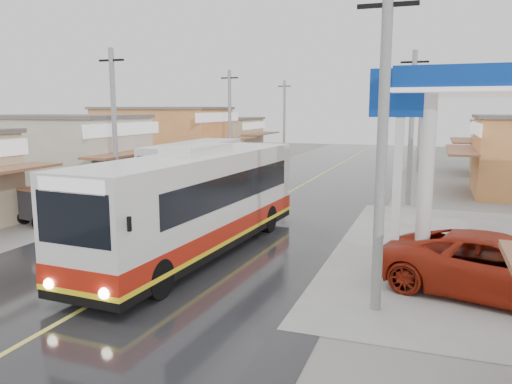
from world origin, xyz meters
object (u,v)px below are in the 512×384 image
jeepney (500,267)px  tricycle_near (46,202)px  coach_bus (200,202)px  tyre_stack (103,218)px  second_bus (195,168)px  cyclist (179,194)px

jeepney → tricycle_near: jeepney is taller
jeepney → tricycle_near: size_ratio=2.54×
coach_bus → tyre_stack: size_ratio=14.23×
second_bus → jeepney: size_ratio=1.55×
coach_bus → jeepney: coach_bus is taller
coach_bus → tricycle_near: size_ratio=5.12×
tyre_stack → coach_bus: bearing=-24.4°
cyclist → tricycle_near: size_ratio=0.87×
second_bus → cyclist: 3.55m
cyclist → tyre_stack: 4.57m
second_bus → tricycle_near: (-3.16, -8.46, -0.72)m
coach_bus → cyclist: (-4.65, 7.08, -1.14)m
coach_bus → tricycle_near: 8.80m
second_bus → jeepney: (14.81, -11.53, -0.82)m
jeepney → cyclist: bearing=74.8°
coach_bus → jeepney: bearing=-3.5°
cyclist → tricycle_near: bearing=-141.0°
tyre_stack → cyclist: bearing=70.1°
coach_bus → tyre_stack: bearing=158.9°
second_bus → tricycle_near: 9.06m
second_bus → tyre_stack: second_bus is taller
coach_bus → second_bus: (-5.38, 10.41, -0.16)m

